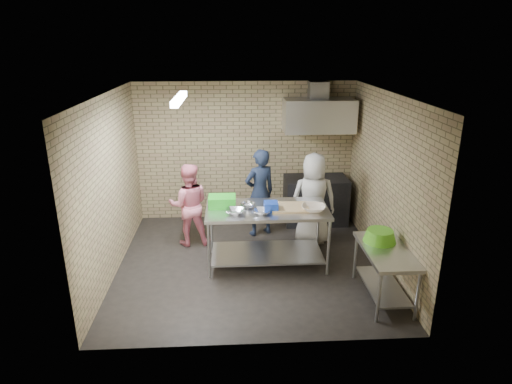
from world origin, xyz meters
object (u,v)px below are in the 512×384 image
side_counter (384,274)px  man_navy (260,193)px  stove (315,200)px  green_basin (380,236)px  bottle_green (340,118)px  woman_pink (189,205)px  woman_white (313,199)px  blue_tub (271,206)px  bottle_red (319,117)px  green_crate (222,201)px  prep_table (267,236)px

side_counter → man_navy: size_ratio=0.74×
stove → green_basin: (0.43, -2.50, 0.38)m
bottle_green → green_basin: bearing=-90.4°
woman_pink → woman_white: (2.15, -0.07, 0.09)m
stove → blue_tub: size_ratio=5.68×
side_counter → bottle_red: 3.44m
bottle_red → bottle_green: 0.40m
green_crate → woman_white: (1.56, 0.61, -0.22)m
woman_white → green_basin: bearing=114.5°
bottle_red → man_navy: size_ratio=0.11×
green_crate → man_navy: (0.66, 1.02, -0.23)m
side_counter → man_navy: 2.76m
woman_white → stove: bearing=-101.7°
stove → green_basin: bearing=-80.2°
bottle_red → woman_white: bottle_red is taller
side_counter → green_crate: (-2.24, 1.21, 0.66)m
man_navy → green_basin: bearing=103.8°
prep_table → green_crate: bearing=170.3°
prep_table → woman_white: (0.86, 0.73, 0.34)m
man_navy → woman_pink: man_navy is taller
stove → prep_table: bearing=-123.3°
green_basin → bottle_red: bearing=97.9°
green_basin → woman_white: size_ratio=0.28×
blue_tub → green_crate: bearing=163.7°
side_counter → bottle_red: bearing=97.6°
side_counter → bottle_green: size_ratio=8.00×
green_crate → bottle_green: 3.02m
side_counter → man_navy: man_navy is taller
green_basin → man_navy: 2.52m
side_counter → man_navy: (-1.58, 2.23, 0.43)m
bottle_green → side_counter: bearing=-90.0°
green_crate → woman_pink: woman_pink is taller
side_counter → stove: stove is taller
green_crate → bottle_green: bottle_green is taller
side_counter → woman_pink: (-2.83, 1.90, 0.35)m
green_crate → blue_tub: bearing=-16.3°
stove → bottle_red: bottle_red is taller
man_navy → side_counter: bearing=100.8°
prep_table → blue_tub: 0.56m
green_crate → bottle_green: size_ratio=2.82×
green_crate → man_navy: 1.23m
prep_table → bottle_green: (1.54, 1.90, 1.54)m
woman_pink → woman_white: size_ratio=0.90×
stove → woman_white: 1.02m
stove → woman_white: (-0.22, -0.92, 0.36)m
stove → bottle_green: size_ratio=8.00×
green_crate → green_basin: bearing=-23.5°
bottle_green → stove: bearing=-151.9°
prep_table → stove: prep_table is taller
blue_tub → woman_pink: size_ratio=0.15×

